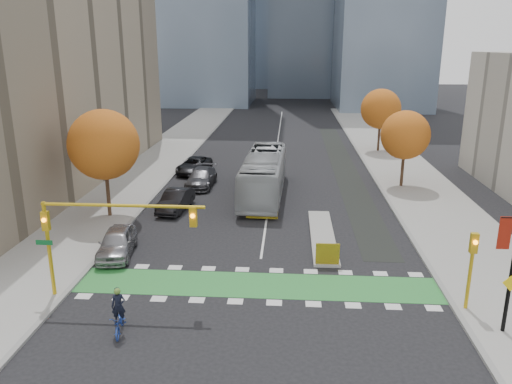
# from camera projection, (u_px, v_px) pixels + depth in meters

# --- Properties ---
(ground) EXTENTS (300.00, 300.00, 0.00)m
(ground) POSITION_uv_depth(u_px,v_px,m) (255.00, 298.00, 25.94)
(ground) COLOR black
(ground) RESTS_ON ground
(sidewalk_west) EXTENTS (7.00, 120.00, 0.15)m
(sidewalk_west) POSITION_uv_depth(u_px,v_px,m) (124.00, 187.00, 45.94)
(sidewalk_west) COLOR gray
(sidewalk_west) RESTS_ON ground
(sidewalk_east) EXTENTS (7.00, 120.00, 0.15)m
(sidewalk_east) POSITION_uv_depth(u_px,v_px,m) (423.00, 193.00, 44.16)
(sidewalk_east) COLOR gray
(sidewalk_east) RESTS_ON ground
(curb_west) EXTENTS (0.30, 120.00, 0.16)m
(curb_west) POSITION_uv_depth(u_px,v_px,m) (162.00, 188.00, 45.71)
(curb_west) COLOR gray
(curb_west) RESTS_ON ground
(curb_east) EXTENTS (0.30, 120.00, 0.16)m
(curb_east) POSITION_uv_depth(u_px,v_px,m) (383.00, 192.00, 44.39)
(curb_east) COLOR gray
(curb_east) RESTS_ON ground
(bike_crossing) EXTENTS (20.00, 3.00, 0.01)m
(bike_crossing) POSITION_uv_depth(u_px,v_px,m) (257.00, 285.00, 27.37)
(bike_crossing) COLOR #2A8234
(bike_crossing) RESTS_ON ground
(centre_line) EXTENTS (0.15, 70.00, 0.01)m
(centre_line) POSITION_uv_depth(u_px,v_px,m) (277.00, 147.00, 64.20)
(centre_line) COLOR silver
(centre_line) RESTS_ON ground
(bike_lane_paint) EXTENTS (2.50, 50.00, 0.01)m
(bike_lane_paint) POSITION_uv_depth(u_px,v_px,m) (343.00, 166.00, 54.14)
(bike_lane_paint) COLOR black
(bike_lane_paint) RESTS_ON ground
(median_island) EXTENTS (1.60, 10.00, 0.16)m
(median_island) POSITION_uv_depth(u_px,v_px,m) (322.00, 235.00, 34.26)
(median_island) COLOR gray
(median_island) RESTS_ON ground
(hazard_board) EXTENTS (1.40, 0.12, 1.30)m
(hazard_board) POSITION_uv_depth(u_px,v_px,m) (328.00, 254.00, 29.47)
(hazard_board) COLOR yellow
(hazard_board) RESTS_ON median_island
(building_west) EXTENTS (16.00, 44.00, 25.00)m
(building_west) POSITION_uv_depth(u_px,v_px,m) (7.00, 47.00, 45.01)
(building_west) COLOR gray
(building_west) RESTS_ON ground
(tree_west) EXTENTS (5.20, 5.20, 8.22)m
(tree_west) POSITION_uv_depth(u_px,v_px,m) (104.00, 145.00, 36.61)
(tree_west) COLOR #332114
(tree_west) RESTS_ON ground
(tree_east_near) EXTENTS (4.40, 4.40, 7.08)m
(tree_east_near) POSITION_uv_depth(u_px,v_px,m) (405.00, 135.00, 44.81)
(tree_east_near) COLOR #332114
(tree_east_near) RESTS_ON ground
(tree_east_far) EXTENTS (4.80, 4.80, 7.65)m
(tree_east_far) POSITION_uv_depth(u_px,v_px,m) (381.00, 109.00, 59.98)
(tree_east_far) COLOR #332114
(tree_east_far) RESTS_ON ground
(traffic_signal_west) EXTENTS (8.53, 0.56, 5.20)m
(traffic_signal_west) POSITION_uv_depth(u_px,v_px,m) (96.00, 225.00, 24.82)
(traffic_signal_west) COLOR #BF9914
(traffic_signal_west) RESTS_ON ground
(traffic_signal_east) EXTENTS (0.35, 0.43, 4.10)m
(traffic_signal_east) POSITION_uv_depth(u_px,v_px,m) (472.00, 260.00, 23.99)
(traffic_signal_east) COLOR #BF9914
(traffic_signal_east) RESTS_ON ground
(cyclist) EXTENTS (0.99, 2.03, 2.25)m
(cyclist) POSITION_uv_depth(u_px,v_px,m) (120.00, 318.00, 22.63)
(cyclist) COLOR #223E9D
(cyclist) RESTS_ON ground
(bus) EXTENTS (3.60, 13.64, 3.77)m
(bus) POSITION_uv_depth(u_px,v_px,m) (264.00, 174.00, 43.13)
(bus) COLOR #A7ABAF
(bus) RESTS_ON ground
(parked_car_a) EXTENTS (2.62, 5.15, 1.68)m
(parked_car_a) POSITION_uv_depth(u_px,v_px,m) (117.00, 242.00, 31.07)
(parked_car_a) COLOR gray
(parked_car_a) RESTS_ON ground
(parked_car_b) EXTENTS (2.27, 5.12, 1.63)m
(parked_car_b) POSITION_uv_depth(u_px,v_px,m) (176.00, 200.00, 39.52)
(parked_car_b) COLOR black
(parked_car_b) RESTS_ON ground
(parked_car_c) EXTENTS (2.45, 5.71, 1.64)m
(parked_car_c) POSITION_uv_depth(u_px,v_px,m) (201.00, 178.00, 46.29)
(parked_car_c) COLOR #46454A
(parked_car_c) RESTS_ON ground
(parked_car_d) EXTENTS (3.29, 5.90, 1.56)m
(parked_car_d) POSITION_uv_depth(u_px,v_px,m) (194.00, 165.00, 51.19)
(parked_car_d) COLOR black
(parked_car_d) RESTS_ON ground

